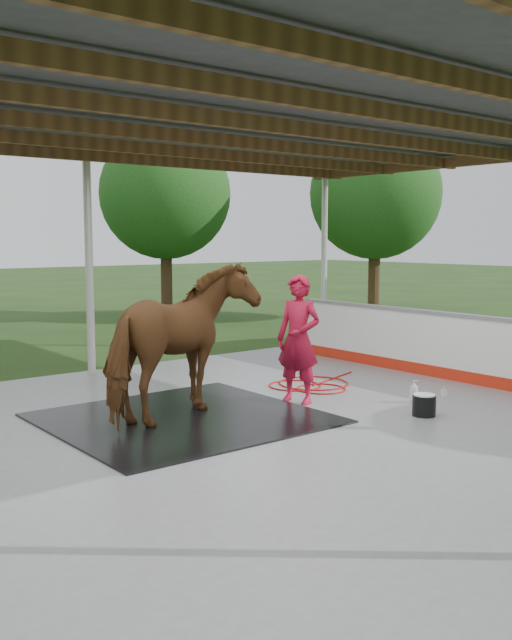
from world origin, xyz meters
TOP-DOWN VIEW (x-y plane):
  - ground at (0.00, 0.00)m, footprint 100.00×100.00m
  - concrete_slab at (0.00, 0.00)m, footprint 12.00×10.00m
  - pavilion_structure at (0.00, -0.00)m, footprint 12.60×10.60m
  - dasher_board at (4.60, 0.00)m, footprint 0.16×8.00m
  - tree_belt at (0.30, 0.90)m, footprint 28.00×28.00m
  - rubber_mat at (-0.45, 0.98)m, footprint 3.40×3.19m
  - horse at (-0.45, 0.98)m, footprint 2.67×1.94m
  - handler at (1.41, 0.75)m, footprint 0.65×0.80m
  - wash_bucket at (2.22, -0.91)m, footprint 0.32×0.32m
  - soap_bottle_a at (2.74, -0.32)m, footprint 0.18×0.18m
  - soap_bottle_b at (3.41, -0.36)m, footprint 0.10×0.10m
  - hose_coil at (2.36, 1.51)m, footprint 2.00×1.38m

SIDE VIEW (x-z plane):
  - ground at x=0.00m, z-range 0.00..0.00m
  - concrete_slab at x=0.00m, z-range 0.00..0.05m
  - hose_coil at x=2.36m, z-range 0.05..0.07m
  - rubber_mat at x=-0.45m, z-range 0.05..0.08m
  - soap_bottle_b at x=3.41m, z-range 0.05..0.22m
  - wash_bucket at x=2.22m, z-range 0.05..0.35m
  - soap_bottle_a at x=2.74m, z-range 0.05..0.38m
  - dasher_board at x=4.60m, z-range 0.02..1.17m
  - handler at x=1.41m, z-range 0.05..1.93m
  - horse at x=-0.45m, z-range 0.08..2.13m
  - tree_belt at x=0.30m, z-range 0.89..6.69m
  - pavilion_structure at x=0.00m, z-range 1.94..5.99m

